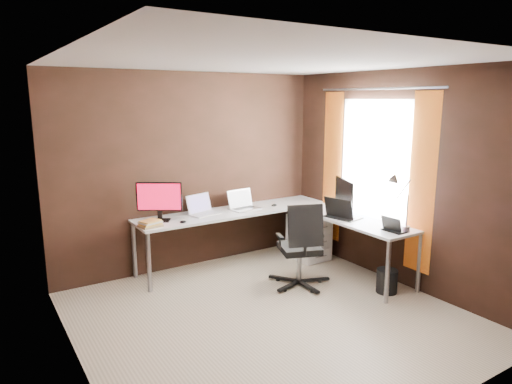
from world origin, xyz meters
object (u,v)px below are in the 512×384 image
monitor_right (344,195)px  wastebasket (387,281)px  laptop_black_big (342,214)px  laptop_silver (243,205)px  drawer_pedestal (309,237)px  office_chair (300,261)px  monitor_left (159,199)px  desk_lamp (399,196)px  book_stack (150,224)px  laptop_black_small (394,228)px  laptop_white (202,210)px

monitor_right → wastebasket: 1.18m
laptop_black_big → wastebasket: bearing=175.0°
laptop_black_big → laptop_silver: bearing=23.9°
drawer_pedestal → office_chair: 0.98m
drawer_pedestal → laptop_black_big: bearing=-94.8°
drawer_pedestal → monitor_left: size_ratio=1.28×
monitor_left → desk_lamp: bearing=-9.6°
laptop_silver → desk_lamp: bearing=-69.8°
wastebasket → drawer_pedestal: bearing=91.1°
drawer_pedestal → monitor_right: size_ratio=1.15×
laptop_silver → laptop_black_big: laptop_black_big is taller
drawer_pedestal → desk_lamp: size_ratio=0.95×
monitor_right → wastebasket: monitor_right is taller
book_stack → desk_lamp: 2.79m
drawer_pedestal → laptop_black_small: (0.03, -1.42, 0.47)m
laptop_silver → laptop_white: bearing=169.7°
office_chair → monitor_left: bearing=160.0°
laptop_white → desk_lamp: desk_lamp is taller
laptop_silver → book_stack: bearing=-178.5°
drawer_pedestal → office_chair: bearing=-134.9°
office_chair → laptop_white: bearing=143.0°
laptop_silver → book_stack: size_ratio=1.49×
drawer_pedestal → desk_lamp: 1.66m
laptop_silver → book_stack: 1.35m
drawer_pedestal → monitor_left: (-1.97, 0.40, 0.69)m
monitor_left → monitor_right: (2.06, -0.97, -0.01)m
laptop_white → desk_lamp: bearing=-66.2°
laptop_black_small → book_stack: size_ratio=0.96×
desk_lamp → laptop_white: bearing=128.1°
laptop_black_big → drawer_pedestal: bearing=-16.6°
laptop_black_big → monitor_right: bearing=-62.4°
laptop_black_big → book_stack: bearing=55.2°
drawer_pedestal → laptop_black_big: laptop_black_big is taller
laptop_silver → office_chair: 1.19m
book_stack → wastebasket: 2.77m
laptop_black_small → desk_lamp: 0.36m
monitor_left → laptop_black_big: size_ratio=1.04×
drawer_pedestal → laptop_silver: (-0.82, 0.38, 0.48)m
desk_lamp → monitor_right: bearing=88.3°
book_stack → wastebasket: size_ratio=0.99×
monitor_right → laptop_silver: size_ratio=1.30×
book_stack → office_chair: office_chair is taller
laptop_white → book_stack: size_ratio=1.57×
laptop_silver → office_chair: office_chair is taller
monitor_right → book_stack: (-2.25, 0.77, -0.22)m
drawer_pedestal → laptop_black_small: bearing=-88.8°
book_stack → office_chair: size_ratio=0.26×
laptop_white → book_stack: laptop_white is taller
monitor_right → laptop_black_big: size_ratio=1.16×
laptop_black_big → book_stack: 2.28m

